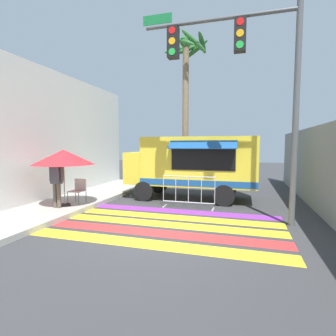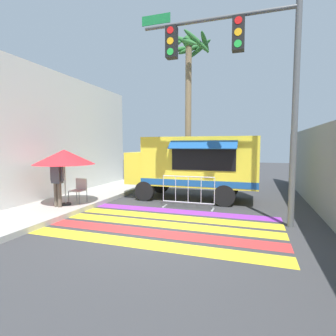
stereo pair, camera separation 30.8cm
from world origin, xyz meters
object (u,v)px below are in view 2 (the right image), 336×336
vendor_person (57,178)px  barricade_front (188,192)px  traffic_signal_pole (241,65)px  food_truck (191,163)px  folding_chair (79,188)px  palm_tree (189,79)px  patio_umbrella (64,157)px

vendor_person → barricade_front: vendor_person is taller
traffic_signal_pole → vendor_person: bearing=-174.0°
food_truck → barricade_front: bearing=-80.6°
food_truck → folding_chair: 4.47m
barricade_front → palm_tree: bearing=103.8°
patio_umbrella → traffic_signal_pole: bearing=3.0°
barricade_front → food_truck: bearing=99.4°
palm_tree → folding_chair: bearing=-116.7°
food_truck → folding_chair: (-3.55, -2.59, -0.83)m
patio_umbrella → vendor_person: patio_umbrella is taller
palm_tree → vendor_person: bearing=-115.1°
food_truck → vendor_person: (-3.76, -3.45, -0.37)m
barricade_front → traffic_signal_pole: bearing=-34.5°
barricade_front → palm_tree: 6.82m
patio_umbrella → folding_chair: patio_umbrella is taller
patio_umbrella → barricade_front: size_ratio=1.09×
vendor_person → food_truck: bearing=37.8°
traffic_signal_pole → folding_chair: 6.73m
traffic_signal_pole → food_truck: bearing=125.5°
barricade_front → palm_tree: (-1.10, 4.45, 5.04)m
folding_chair → palm_tree: 7.81m
folding_chair → barricade_front: size_ratio=0.46×
vendor_person → palm_tree: palm_tree is taller
food_truck → palm_tree: 5.05m
folding_chair → barricade_front: bearing=21.8°
vendor_person → barricade_front: (4.03, 1.82, -0.57)m
patio_umbrella → vendor_person: size_ratio=1.19×
patio_umbrella → palm_tree: bearing=64.3°
food_truck → patio_umbrella: 4.87m
palm_tree → traffic_signal_pole: bearing=-63.2°
folding_chair → palm_tree: palm_tree is taller
food_truck → palm_tree: size_ratio=0.68×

